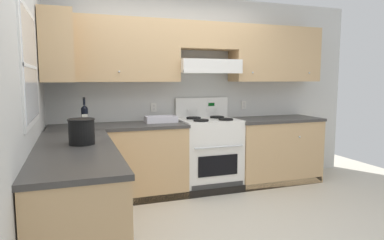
{
  "coord_description": "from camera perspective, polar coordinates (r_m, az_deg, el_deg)",
  "views": [
    {
      "loc": [
        -1.25,
        -2.86,
        1.45
      ],
      "look_at": [
        0.0,
        0.7,
        1.0
      ],
      "focal_mm": 31.92,
      "sensor_mm": 36.0,
      "label": 1
    }
  ],
  "objects": [
    {
      "name": "ground_plane",
      "position": [
        3.44,
        4.02,
        -18.14
      ],
      "size": [
        7.04,
        7.04,
        0.0
      ],
      "primitive_type": "plane",
      "color": "beige"
    },
    {
      "name": "counter_back_run",
      "position": [
        4.47,
        0.21,
        -6.12
      ],
      "size": [
        3.6,
        0.65,
        0.91
      ],
      "color": "tan",
      "rests_on": "ground_plane"
    },
    {
      "name": "stove",
      "position": [
        4.55,
        2.87,
        -5.53
      ],
      "size": [
        0.76,
        0.62,
        1.2
      ],
      "color": "white",
      "rests_on": "ground_plane"
    },
    {
      "name": "bucket",
      "position": [
        2.99,
        -17.97,
        -1.74
      ],
      "size": [
        0.22,
        0.22,
        0.22
      ],
      "color": "black",
      "rests_on": "counter_left_run"
    },
    {
      "name": "wine_bottle",
      "position": [
        4.03,
        -17.5,
        0.74
      ],
      "size": [
        0.08,
        0.08,
        0.34
      ],
      "color": "black",
      "rests_on": "counter_back_run"
    },
    {
      "name": "wall_left",
      "position": [
        3.11,
        -25.76,
        4.15
      ],
      "size": [
        0.47,
        4.0,
        2.55
      ],
      "color": "silver",
      "rests_on": "ground_plane"
    },
    {
      "name": "wall_back",
      "position": [
        4.69,
        1.33,
        7.16
      ],
      "size": [
        4.68,
        0.57,
        2.55
      ],
      "color": "silver",
      "rests_on": "ground_plane"
    },
    {
      "name": "counter_left_run",
      "position": [
        3.02,
        -18.61,
        -12.85
      ],
      "size": [
        0.63,
        1.91,
        0.91
      ],
      "color": "tan",
      "rests_on": "ground_plane"
    },
    {
      "name": "bowl",
      "position": [
        4.33,
        -5.22,
        -0.03
      ],
      "size": [
        0.39,
        0.21,
        0.08
      ],
      "color": "silver",
      "rests_on": "counter_back_run"
    }
  ]
}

